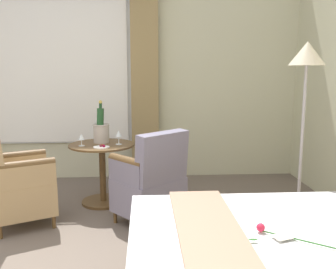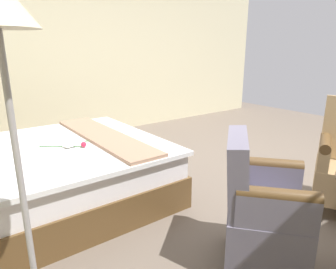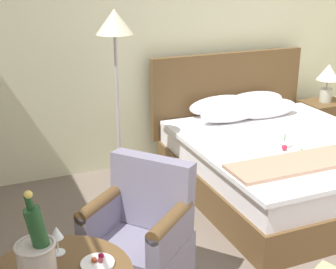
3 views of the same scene
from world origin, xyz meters
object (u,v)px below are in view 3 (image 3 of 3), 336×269
Objects in this scene: nightstand at (322,125)px; snack_plate at (98,263)px; champagne_bucket at (37,256)px; bedside_lamp at (328,77)px; armchair_by_window at (140,240)px; wine_glass_near_edge at (57,234)px; bed at (276,158)px; floor_lamp_brass at (115,47)px.

nightstand is 3.89m from snack_plate.
nightstand is 1.20× the size of champagne_bucket.
bedside_lamp reaches higher than armchair_by_window.
armchair_by_window is (0.67, 0.54, -0.40)m from champagne_bucket.
bedside_lamp reaches higher than wine_glass_near_edge.
bed is 4.79× the size of bedside_lamp.
nightstand is 3.66× the size of wine_glass_near_edge.
wine_glass_near_edge is at bearing 133.58° from snack_plate.
armchair_by_window is at bearing -150.75° from bed.
wine_glass_near_edge is 0.75m from armchair_by_window.
armchair_by_window is (-2.82, -1.64, 0.13)m from nightstand.
champagne_bucket is at bearing -148.04° from bedside_lamp.
armchair_by_window is at bearing -149.77° from bedside_lamp.
wine_glass_near_edge is 0.17× the size of armchair_by_window.
armchair_by_window is at bearing -101.60° from floor_lamp_brass.
bedside_lamp reaches higher than nightstand.
snack_plate is at bearing -109.95° from floor_lamp_brass.
bed is at bearing -148.36° from bedside_lamp.
snack_plate is at bearing -46.42° from wine_glass_near_edge.
champagne_bucket reaches higher than armchair_by_window.
floor_lamp_brass is at bearing 63.13° from champagne_bucket.
bedside_lamp is at bearing 30.23° from armchair_by_window.
wine_glass_near_edge is at bearing -149.60° from nightstand.
armchair_by_window is at bearing 52.05° from snack_plate.
champagne_bucket is at bearing -173.29° from snack_plate.
wine_glass_near_edge reaches higher than nightstand.
snack_plate is at bearing -146.24° from nightstand.
armchair_by_window is (-2.82, -1.64, -0.45)m from bedside_lamp.
bed is at bearing -15.40° from floor_lamp_brass.
wine_glass_near_edge is at bearing -148.71° from armchair_by_window.
floor_lamp_brass is at bearing 164.60° from bed.
bedside_lamp is 0.48× the size of armchair_by_window.
wine_glass_near_edge is 0.93× the size of snack_plate.
wine_glass_near_edge is 0.25m from snack_plate.
bed is 2.62m from wine_glass_near_edge.
nightstand is at bearing 33.76° from snack_plate.
bedside_lamp is (-0.00, 0.00, 0.57)m from nightstand.
bed is 1.33m from nightstand.
armchair_by_window is at bearing 38.55° from champagne_bucket.
snack_plate is at bearing 6.71° from champagne_bucket.
bedside_lamp is 4.12m from champagne_bucket.
wine_glass_near_edge is (-0.83, -1.67, -0.62)m from floor_lamp_brass.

